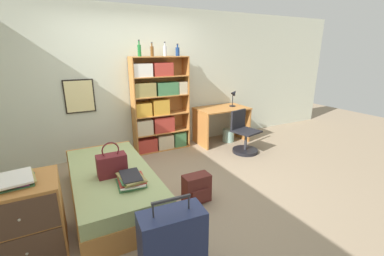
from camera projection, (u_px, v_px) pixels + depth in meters
ground_plane at (167, 187)px, 3.63m from camera, size 14.00×14.00×0.00m
wall_back at (131, 82)px, 4.62m from camera, size 10.00×0.09×2.60m
bed at (112, 185)px, 3.26m from camera, size 0.94×1.95×0.43m
handbag at (112, 165)px, 3.01m from camera, size 0.33×0.17×0.42m
book_stack_on_bed at (131, 180)px, 2.84m from camera, size 0.32×0.39×0.11m
suitcase at (172, 245)px, 2.13m from camera, size 0.56×0.30×0.75m
dresser at (26, 218)px, 2.38m from camera, size 0.62×0.59×0.72m
magazine_pile_on_dresser at (16, 180)px, 2.28m from camera, size 0.35×0.38×0.06m
bookcase at (158, 109)px, 4.78m from camera, size 1.06×0.30×1.75m
bottle_green at (139, 50)px, 4.31m from camera, size 0.06×0.06×0.27m
bottle_brown at (152, 51)px, 4.43m from camera, size 0.06×0.06×0.23m
bottle_clear at (165, 51)px, 4.57m from camera, size 0.06×0.06×0.25m
bottle_blue at (178, 51)px, 4.69m from camera, size 0.07×0.07×0.22m
desk at (222, 119)px, 5.31m from camera, size 1.05×0.66×0.73m
desk_lamp at (234, 95)px, 5.31m from camera, size 0.17×0.12×0.36m
desk_chair at (244, 139)px, 4.82m from camera, size 0.52×0.52×0.79m
backpack at (197, 189)px, 3.24m from camera, size 0.34×0.22×0.36m
waste_bin at (228, 135)px, 5.42m from camera, size 0.24×0.24×0.27m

